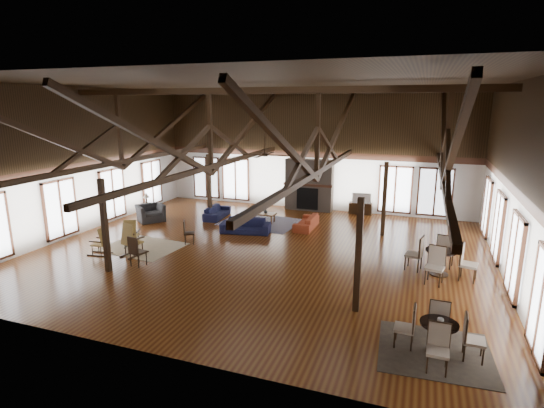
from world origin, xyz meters
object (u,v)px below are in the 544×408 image
(cafe_table_near, at_px, (438,332))
(tv_console, at_px, (360,208))
(coffee_table, at_px, (263,214))
(armchair, at_px, (151,213))
(sofa_orange, at_px, (306,222))
(cafe_table_far, at_px, (440,258))
(sofa_navy_left, at_px, (217,212))
(sofa_navy_front, at_px, (245,226))

(cafe_table_near, relative_size, tv_console, 1.72)
(coffee_table, height_order, armchair, armchair)
(armchair, xyz_separation_m, tv_console, (8.97, 4.63, -0.11))
(sofa_orange, height_order, cafe_table_far, cafe_table_far)
(armchair, bearing_deg, sofa_orange, -41.54)
(coffee_table, bearing_deg, sofa_navy_left, -178.98)
(cafe_table_near, xyz_separation_m, cafe_table_far, (0.15, 4.67, 0.08))
(cafe_table_far, bearing_deg, coffee_table, 153.03)
(coffee_table, bearing_deg, tv_console, 40.23)
(sofa_navy_left, height_order, cafe_table_near, cafe_table_near)
(sofa_navy_left, distance_m, sofa_orange, 4.48)
(sofa_navy_left, xyz_separation_m, armchair, (-2.63, -1.56, 0.11))
(armchair, relative_size, cafe_table_near, 0.62)
(coffee_table, bearing_deg, cafe_table_near, -46.92)
(sofa_navy_left, relative_size, tv_console, 1.69)
(sofa_navy_left, height_order, armchair, armchair)
(armchair, xyz_separation_m, cafe_table_far, (12.48, -2.29, 0.19))
(sofa_orange, relative_size, cafe_table_near, 0.99)
(armchair, distance_m, cafe_table_far, 12.69)
(sofa_orange, height_order, coffee_table, sofa_orange)
(sofa_navy_front, relative_size, sofa_navy_left, 1.11)
(sofa_navy_front, distance_m, cafe_table_near, 10.05)
(cafe_table_far, bearing_deg, armchair, 169.58)
(sofa_navy_front, xyz_separation_m, coffee_table, (0.11, 1.74, 0.09))
(coffee_table, height_order, cafe_table_near, cafe_table_near)
(sofa_orange, distance_m, cafe_table_near, 9.79)
(sofa_navy_front, height_order, armchair, armchair)
(sofa_navy_front, height_order, cafe_table_near, cafe_table_near)
(sofa_navy_front, bearing_deg, armchair, 166.62)
(coffee_table, distance_m, cafe_table_near, 11.21)
(sofa_navy_front, distance_m, cafe_table_far, 7.88)
(sofa_navy_front, distance_m, coffee_table, 1.74)
(sofa_navy_front, relative_size, armchair, 1.76)
(cafe_table_near, bearing_deg, sofa_navy_front, 137.88)
(armchair, bearing_deg, sofa_navy_left, -21.28)
(sofa_navy_left, xyz_separation_m, coffee_table, (2.36, -0.05, 0.12))
(cafe_table_near, xyz_separation_m, tv_console, (-3.36, 11.59, -0.22))
(sofa_navy_left, distance_m, tv_console, 7.05)
(sofa_navy_front, distance_m, tv_console, 6.35)
(sofa_navy_front, relative_size, coffee_table, 1.74)
(sofa_navy_left, distance_m, cafe_table_far, 10.58)
(coffee_table, relative_size, cafe_table_near, 0.63)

